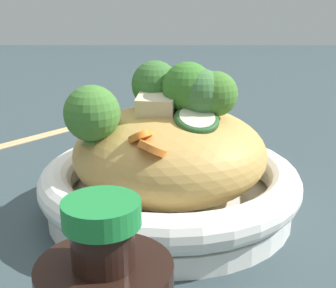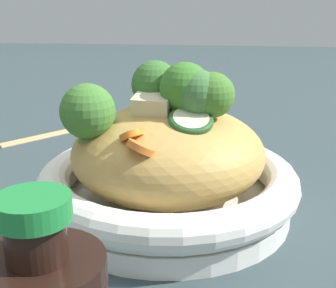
# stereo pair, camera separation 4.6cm
# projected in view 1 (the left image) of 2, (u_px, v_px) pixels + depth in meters

# --- Properties ---
(ground_plane) EXTENTS (3.00, 3.00, 0.00)m
(ground_plane) POSITION_uv_depth(u_px,v_px,m) (168.00, 212.00, 0.49)
(ground_plane) COLOR #324145
(serving_bowl) EXTENTS (0.26, 0.26, 0.05)m
(serving_bowl) POSITION_uv_depth(u_px,v_px,m) (168.00, 188.00, 0.48)
(serving_bowl) COLOR white
(serving_bowl) RESTS_ON ground_plane
(noodle_heap) EXTENTS (0.19, 0.19, 0.09)m
(noodle_heap) POSITION_uv_depth(u_px,v_px,m) (168.00, 153.00, 0.47)
(noodle_heap) COLOR tan
(noodle_heap) RESTS_ON serving_bowl
(broccoli_florets) EXTENTS (0.16, 0.11, 0.07)m
(broccoli_florets) POSITION_uv_depth(u_px,v_px,m) (162.00, 96.00, 0.44)
(broccoli_florets) COLOR #8EB977
(broccoli_florets) RESTS_ON serving_bowl
(carrot_coins) EXTENTS (0.05, 0.13, 0.04)m
(carrot_coins) POSITION_uv_depth(u_px,v_px,m) (158.00, 116.00, 0.44)
(carrot_coins) COLOR orange
(carrot_coins) RESTS_ON serving_bowl
(zucchini_slices) EXTENTS (0.05, 0.08, 0.02)m
(zucchini_slices) POSITION_uv_depth(u_px,v_px,m) (195.00, 114.00, 0.43)
(zucchini_slices) COLOR beige
(zucchini_slices) RESTS_ON serving_bowl
(chicken_chunks) EXTENTS (0.04, 0.04, 0.03)m
(chicken_chunks) POSITION_uv_depth(u_px,v_px,m) (154.00, 106.00, 0.44)
(chicken_chunks) COLOR beige
(chicken_chunks) RESTS_ON serving_bowl
(chopsticks_pair) EXTENTS (0.17, 0.19, 0.01)m
(chopsticks_pair) POSITION_uv_depth(u_px,v_px,m) (49.00, 132.00, 0.74)
(chopsticks_pair) COLOR tan
(chopsticks_pair) RESTS_ON ground_plane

